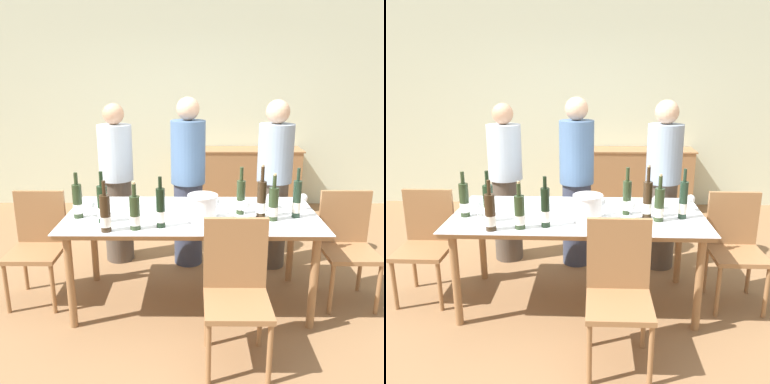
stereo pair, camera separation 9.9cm
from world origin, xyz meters
TOP-DOWN VIEW (x-y plane):
  - ground_plane at (0.00, 0.00)m, footprint 12.00×12.00m
  - back_wall at (0.00, 2.77)m, footprint 8.00×0.10m
  - sideboard_cabinet at (0.69, 2.48)m, footprint 1.60×0.46m
  - dining_table at (0.00, 0.00)m, footprint 1.98×0.92m
  - ice_bucket at (0.08, -0.17)m, footprint 0.23×0.23m
  - wine_bottle_0 at (-0.60, -0.38)m, footprint 0.08×0.08m
  - wine_bottle_1 at (-0.22, -0.29)m, footprint 0.07×0.07m
  - wine_bottle_2 at (0.38, 0.01)m, footprint 0.07×0.07m
  - wine_bottle_3 at (0.80, -0.07)m, footprint 0.06×0.06m
  - wine_bottle_4 at (-0.40, -0.34)m, footprint 0.08×0.08m
  - wine_bottle_5 at (0.61, -0.14)m, footprint 0.08×0.08m
  - wine_bottle_6 at (0.53, -0.08)m, footprint 0.07×0.07m
  - wine_bottle_7 at (-0.88, -0.09)m, footprint 0.07×0.07m
  - wine_bottle_8 at (-0.66, -0.20)m, footprint 0.08×0.08m
  - wine_glass_0 at (0.65, 0.15)m, footprint 0.07×0.07m
  - wine_glass_1 at (0.90, 0.11)m, footprint 0.07×0.07m
  - wine_glass_2 at (-0.78, -0.10)m, footprint 0.08×0.08m
  - wine_glass_3 at (0.40, -0.12)m, footprint 0.08×0.08m
  - wine_glass_4 at (0.18, -0.02)m, footprint 0.08×0.08m
  - chair_near_front at (0.29, -0.69)m, footprint 0.42×0.42m
  - chair_left_end at (-1.28, 0.09)m, footprint 0.42×0.42m
  - chair_right_end at (1.28, 0.09)m, footprint 0.42×0.42m
  - person_host at (-0.75, 0.83)m, footprint 0.33×0.33m
  - person_guest_left at (-0.04, 0.75)m, footprint 0.33×0.33m
  - person_guest_right at (0.78, 0.71)m, footprint 0.33×0.33m

SIDE VIEW (x-z plane):
  - ground_plane at x=0.00m, z-range 0.00..0.00m
  - sideboard_cabinet at x=0.69m, z-range 0.00..0.86m
  - chair_left_end at x=-1.28m, z-range 0.07..0.98m
  - chair_right_end at x=1.28m, z-range 0.07..0.98m
  - chair_near_front at x=0.29m, z-range 0.06..1.02m
  - dining_table at x=0.00m, z-range 0.32..1.10m
  - person_host at x=-0.75m, z-range 0.00..1.59m
  - person_guest_right at x=0.78m, z-range 0.00..1.63m
  - person_guest_left at x=-0.04m, z-range 0.01..1.65m
  - wine_glass_0 at x=0.65m, z-range 0.80..0.93m
  - wine_glass_1 at x=0.90m, z-range 0.81..0.94m
  - wine_glass_2 at x=-0.78m, z-range 0.80..0.94m
  - wine_glass_3 at x=0.40m, z-range 0.81..0.96m
  - wine_glass_4 at x=0.18m, z-range 0.81..0.96m
  - ice_bucket at x=0.08m, z-range 0.78..0.99m
  - wine_bottle_4 at x=-0.40m, z-range 0.72..1.07m
  - wine_bottle_5 at x=0.61m, z-range 0.72..1.08m
  - wine_bottle_0 at x=-0.60m, z-range 0.72..1.09m
  - wine_bottle_7 at x=-0.88m, z-range 0.73..1.08m
  - wine_bottle_2 at x=0.38m, z-range 0.72..1.10m
  - wine_bottle_8 at x=-0.66m, z-range 0.72..1.11m
  - wine_bottle_1 at x=-0.22m, z-range 0.73..1.10m
  - wine_bottle_6 at x=0.53m, z-range 0.71..1.13m
  - wine_bottle_3 at x=0.80m, z-range 0.72..1.11m
  - back_wall at x=0.00m, z-range 0.00..2.80m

